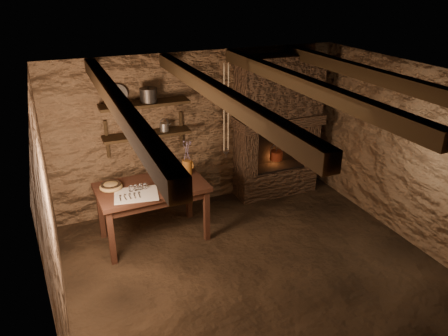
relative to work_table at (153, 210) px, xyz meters
name	(u,v)px	position (x,y,z in m)	size (l,w,h in m)	color
floor	(254,268)	(0.99, -1.16, -0.44)	(4.50, 4.50, 0.00)	black
back_wall	(199,130)	(0.99, 0.84, 0.76)	(4.50, 0.04, 2.40)	brown
front_wall	(374,288)	(0.99, -3.16, 0.76)	(4.50, 0.04, 2.40)	brown
left_wall	(51,221)	(-1.26, -1.16, 0.76)	(0.04, 4.00, 2.40)	brown
right_wall	(408,154)	(3.24, -1.16, 0.76)	(0.04, 4.00, 2.40)	brown
ceiling	(261,79)	(0.99, -1.16, 1.96)	(4.50, 4.00, 0.04)	black
beam_far_left	(117,102)	(-0.51, -1.16, 1.87)	(0.14, 3.95, 0.16)	black
beam_mid_left	(217,92)	(0.49, -1.16, 1.87)	(0.14, 3.95, 0.16)	black
beam_mid_right	(302,83)	(1.49, -1.16, 1.87)	(0.14, 3.95, 0.16)	black
beam_far_right	(375,76)	(2.49, -1.16, 1.87)	(0.14, 3.95, 0.16)	black
shelf_lower	(147,134)	(0.14, 0.68, 0.86)	(1.25, 0.30, 0.04)	black
shelf_upper	(145,104)	(0.14, 0.68, 1.31)	(1.25, 0.30, 0.04)	black
hearth	(278,123)	(2.24, 0.61, 0.78)	(1.43, 0.51, 2.30)	#3A281D
work_table	(153,210)	(0.00, 0.00, 0.00)	(1.48, 0.89, 0.82)	#331A11
linen_cloth	(136,194)	(-0.24, -0.19, 0.38)	(0.55, 0.44, 0.01)	silver
pewter_cutlery_row	(136,194)	(-0.24, -0.21, 0.39)	(0.46, 0.18, 0.01)	#9C968D
drinking_glasses	(136,188)	(-0.23, -0.08, 0.42)	(0.18, 0.05, 0.07)	white
stoneware_jug	(187,160)	(0.56, 0.17, 0.59)	(0.16, 0.16, 0.49)	#AF6822
wooden_bowl	(111,187)	(-0.51, 0.09, 0.42)	(0.30, 0.30, 0.11)	olive
iron_stockpot	(149,96)	(0.20, 0.68, 1.41)	(0.24, 0.24, 0.18)	#2E2B29
tin_pan	(118,94)	(-0.20, 0.78, 1.46)	(0.26, 0.26, 0.04)	#AAAAA4
small_kettle	(164,127)	(0.40, 0.68, 0.94)	(0.17, 0.13, 0.18)	#AAAAA4
rusty_tin	(131,133)	(-0.09, 0.68, 0.92)	(0.08, 0.08, 0.08)	#592611
red_pot	(276,155)	(2.21, 0.56, 0.26)	(0.26, 0.26, 0.54)	maroon
hanging_ropes	(226,108)	(1.04, -0.11, 1.36)	(0.08, 0.08, 1.20)	tan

